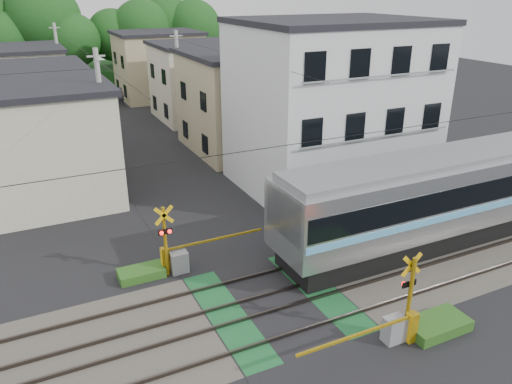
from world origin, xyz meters
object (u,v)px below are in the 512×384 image
crossing_signal_far (176,257)px  apartment_block (331,105)px  crossing_signal_near (398,323)px  pedestrian (121,97)px

crossing_signal_far → apartment_block: apartment_block is taller
crossing_signal_near → pedestrian: (-0.72, 39.30, 0.22)m
crossing_signal_near → pedestrian: size_ratio=2.55×
crossing_signal_near → apartment_block: 14.95m
pedestrian → crossing_signal_near: bearing=91.9°
crossing_signal_far → crossing_signal_near: bearing=-54.7°
crossing_signal_near → pedestrian: crossing_signal_near is taller
crossing_signal_near → crossing_signal_far: size_ratio=1.00×
crossing_signal_far → pedestrian: bearing=82.1°
crossing_signal_near → crossing_signal_far: 8.95m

